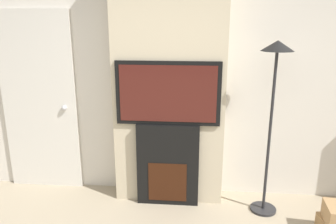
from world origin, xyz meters
The scene contains 6 objects.
wall_back centered at (0.00, 2.03, 1.35)m, with size 6.00×0.06×2.70m.
chimney_breast centered at (0.00, 1.86, 1.35)m, with size 1.18×0.29×2.70m.
fireplace centered at (0.00, 1.71, 0.46)m, with size 0.67×0.15×0.92m.
television centered at (0.00, 1.71, 1.25)m, with size 1.08×0.07×0.67m.
floor_lamp centered at (1.04, 1.63, 1.39)m, with size 0.31×0.31×1.79m.
entry_door centered at (-1.52, 1.97, 1.05)m, with size 0.88×0.09×2.09m.
Camera 1 is at (0.29, -1.56, 1.98)m, focal length 35.00 mm.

